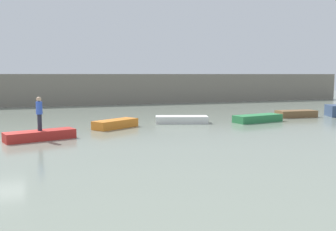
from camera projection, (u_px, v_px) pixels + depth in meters
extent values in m
cube|color=gray|center=(21.00, 90.00, 39.14)|extent=(80.00, 1.20, 3.42)
cube|color=red|center=(40.00, 135.00, 19.37)|extent=(3.68, 2.07, 0.49)
cube|color=orange|center=(115.00, 124.00, 23.66)|extent=(3.15, 2.57, 0.53)
cube|color=white|center=(182.00, 119.00, 26.14)|extent=(3.83, 2.23, 0.48)
cube|color=#2D7F47|center=(258.00, 118.00, 26.70)|extent=(3.87, 1.91, 0.51)
cube|color=brown|center=(296.00, 114.00, 29.66)|extent=(3.19, 1.48, 0.54)
cylinder|color=#232838|center=(40.00, 122.00, 19.30)|extent=(0.22, 0.22, 0.86)
cylinder|color=blue|center=(39.00, 108.00, 19.22)|extent=(0.32, 0.32, 0.65)
sphere|color=tan|center=(39.00, 99.00, 19.17)|extent=(0.25, 0.25, 0.25)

